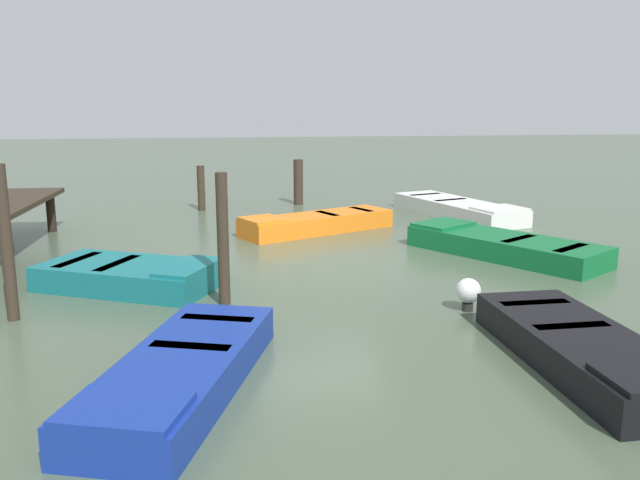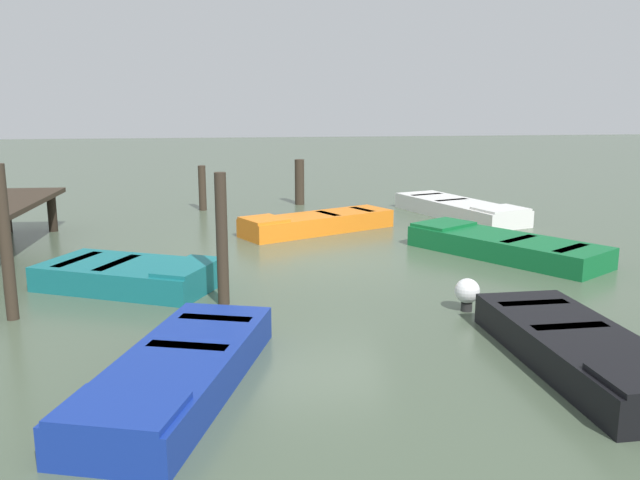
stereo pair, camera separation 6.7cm
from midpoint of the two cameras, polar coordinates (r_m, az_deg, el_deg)
The scene contains 12 objects.
ground_plane at distance 12.83m, azimuth -0.15°, elevation -1.53°, with size 80.00×80.00×0.00m, color #475642.
rowboat_blue at distance 7.24m, azimuth -12.01°, elevation -10.96°, with size 3.60×2.11×0.46m.
rowboat_black at distance 8.25m, azimuth 21.34°, elevation -8.64°, with size 3.36×1.25×0.46m.
rowboat_orange at distance 15.27m, azimuth -0.45°, elevation 1.51°, with size 2.55×3.72×0.46m.
rowboat_green at distance 13.40m, azimuth 15.22°, elevation -0.43°, with size 3.91×3.20×0.46m.
rowboat_white at distance 17.59m, azimuth 11.61°, elevation 2.66°, with size 4.24×2.49×0.46m.
rowboat_teal at distance 11.21m, azimuth -16.03°, elevation -2.87°, with size 2.49×3.12×0.46m.
mooring_piling_mid_left at distance 9.85m, azimuth -8.47°, elevation 0.03°, with size 0.17×0.17×1.97m, color #33281E.
mooring_piling_center at distance 9.99m, azimuth -25.36°, elevation -0.29°, with size 0.16×0.16×2.16m, color #33281E.
mooring_piling_far_left at distance 18.45m, azimuth -10.21°, elevation 4.38°, with size 0.20×0.20×1.22m, color #33281E.
mooring_piling_mid_right at distance 19.19m, azimuth -1.97°, elevation 4.96°, with size 0.27×0.27×1.29m, color #33281E.
marker_buoy at distance 9.84m, azimuth 12.34°, elevation -4.32°, with size 0.36×0.36×0.48m.
Camera 1 is at (-12.35, 1.74, 3.01)m, focal length 37.52 mm.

